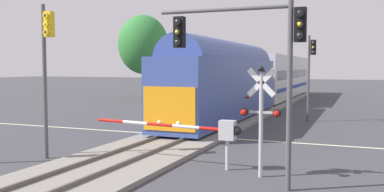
# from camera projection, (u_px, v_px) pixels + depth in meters

# --- Properties ---
(ground_plane) EXTENTS (220.00, 220.00, 0.00)m
(ground_plane) POSITION_uv_depth(u_px,v_px,m) (188.00, 136.00, 22.69)
(ground_plane) COLOR #3D3D42
(road_centre_stripe) EXTENTS (44.00, 0.20, 0.01)m
(road_centre_stripe) POSITION_uv_depth(u_px,v_px,m) (188.00, 136.00, 22.69)
(road_centre_stripe) COLOR beige
(road_centre_stripe) RESTS_ON ground
(railway_track) EXTENTS (4.40, 80.00, 0.32)m
(railway_track) POSITION_uv_depth(u_px,v_px,m) (188.00, 134.00, 22.68)
(railway_track) COLOR gray
(railway_track) RESTS_ON ground
(commuter_train) EXTENTS (3.04, 42.58, 5.16)m
(commuter_train) POSITION_uv_depth(u_px,v_px,m) (260.00, 77.00, 38.46)
(commuter_train) COLOR #384C93
(commuter_train) RESTS_ON railway_track
(crossing_gate_near) EXTENTS (5.99, 0.40, 1.80)m
(crossing_gate_near) POSITION_uv_depth(u_px,v_px,m) (210.00, 130.00, 15.33)
(crossing_gate_near) COLOR #B7B7BC
(crossing_gate_near) RESTS_ON ground
(crossing_signal_mast) EXTENTS (1.36, 0.44, 3.78)m
(crossing_signal_mast) POSITION_uv_depth(u_px,v_px,m) (261.00, 109.00, 14.02)
(crossing_signal_mast) COLOR #B2B2B7
(crossing_signal_mast) RESTS_ON ground
(crossing_gate_far) EXTENTS (6.42, 0.40, 1.80)m
(crossing_gate_far) POSITION_uv_depth(u_px,v_px,m) (179.00, 99.00, 29.81)
(crossing_gate_far) COLOR #B7B7BC
(crossing_gate_far) RESTS_ON ground
(traffic_signal_near_right) EXTENTS (4.63, 0.38, 5.74)m
(traffic_signal_near_right) POSITION_uv_depth(u_px,v_px,m) (251.00, 47.00, 12.76)
(traffic_signal_near_right) COLOR #4C4C51
(traffic_signal_near_right) RESTS_ON ground
(traffic_signal_median) EXTENTS (0.53, 0.38, 6.20)m
(traffic_signal_median) POSITION_uv_depth(u_px,v_px,m) (46.00, 56.00, 16.76)
(traffic_signal_median) COLOR #4C4C51
(traffic_signal_median) RESTS_ON ground
(traffic_signal_far_side) EXTENTS (0.53, 0.38, 5.82)m
(traffic_signal_far_side) POSITION_uv_depth(u_px,v_px,m) (311.00, 64.00, 28.21)
(traffic_signal_far_side) COLOR #4C4C51
(traffic_signal_far_side) RESTS_ON ground
(pine_left_background) EXTENTS (5.77, 5.77, 9.67)m
(pine_left_background) POSITION_uv_depth(u_px,v_px,m) (143.00, 45.00, 48.47)
(pine_left_background) COLOR #4C3828
(pine_left_background) RESTS_ON ground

